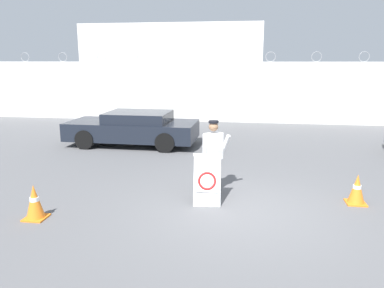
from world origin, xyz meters
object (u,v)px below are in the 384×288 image
(traffic_cone_mid, at_px, (35,202))
(parked_car_front_coupe, at_px, (134,128))
(barricade_sign, at_px, (207,178))
(security_guard, at_px, (213,154))
(traffic_cone_near, at_px, (357,189))

(traffic_cone_mid, height_order, parked_car_front_coupe, parked_car_front_coupe)
(barricade_sign, xyz_separation_m, security_guard, (0.07, 0.53, 0.40))
(security_guard, relative_size, traffic_cone_near, 2.61)
(barricade_sign, relative_size, traffic_cone_near, 1.63)
(barricade_sign, distance_m, security_guard, 0.67)
(security_guard, bearing_deg, barricade_sign, -144.96)
(security_guard, distance_m, traffic_cone_near, 3.11)
(security_guard, height_order, parked_car_front_coupe, security_guard)
(traffic_cone_near, xyz_separation_m, parked_car_front_coupe, (-6.29, 4.73, 0.30))
(security_guard, xyz_separation_m, traffic_cone_near, (3.04, -0.22, -0.60))
(traffic_cone_near, distance_m, traffic_cone_mid, 6.47)
(traffic_cone_near, xyz_separation_m, traffic_cone_mid, (-6.24, -1.72, 0.02))
(barricade_sign, xyz_separation_m, parked_car_front_coupe, (-3.18, 5.03, 0.10))
(parked_car_front_coupe, bearing_deg, security_guard, 126.86)
(traffic_cone_near, height_order, parked_car_front_coupe, parked_car_front_coupe)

